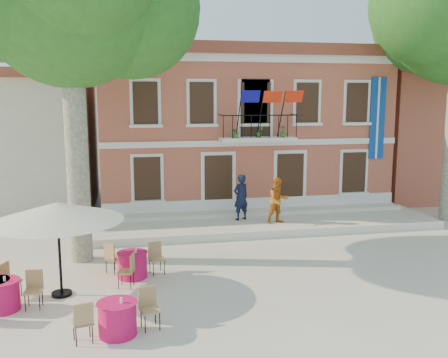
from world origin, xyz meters
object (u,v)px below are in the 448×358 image
cafe_table_0 (132,263)px  cafe_table_3 (2,294)px  pedestrian_orange (278,200)px  pedestrian_navy (241,197)px  cafe_table_1 (117,317)px  patio_umbrella (57,212)px

cafe_table_0 → cafe_table_3: same height
pedestrian_orange → cafe_table_3: bearing=-159.1°
pedestrian_navy → pedestrian_orange: 1.55m
cafe_table_1 → cafe_table_3: bearing=146.2°
patio_umbrella → cafe_table_0: patio_umbrella is taller
cafe_table_0 → cafe_table_1: (-0.38, -3.58, -0.01)m
patio_umbrella → pedestrian_orange: bearing=34.3°
pedestrian_orange → cafe_table_1: 9.96m
patio_umbrella → cafe_table_3: 2.39m
pedestrian_orange → cafe_table_0: 7.18m
cafe_table_3 → patio_umbrella: bearing=28.6°
pedestrian_orange → cafe_table_1: (-6.13, -7.82, -0.79)m
patio_umbrella → pedestrian_navy: size_ratio=1.83×
pedestrian_navy → cafe_table_1: (-4.80, -8.60, -0.81)m
pedestrian_navy → cafe_table_0: size_ratio=1.03×
pedestrian_orange → cafe_table_1: bearing=-140.7°
pedestrian_navy → cafe_table_3: pedestrian_navy is taller
cafe_table_0 → cafe_table_1: bearing=-96.1°
patio_umbrella → cafe_table_0: (1.89, 0.96, -1.85)m
cafe_table_0 → cafe_table_1: same height
patio_umbrella → pedestrian_navy: bearing=43.5°
pedestrian_orange → cafe_table_0: pedestrian_orange is taller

